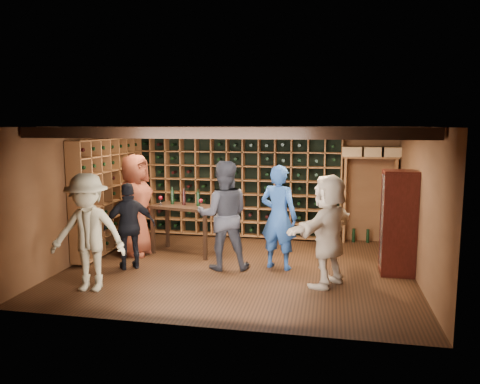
% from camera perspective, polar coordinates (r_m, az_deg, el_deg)
% --- Properties ---
extents(ground, '(6.00, 6.00, 0.00)m').
position_cam_1_polar(ground, '(8.45, -0.21, -9.25)').
color(ground, '#331B0E').
rests_on(ground, ground).
extents(room_shell, '(6.00, 6.00, 6.00)m').
position_cam_1_polar(room_shell, '(8.11, -0.15, 7.40)').
color(room_shell, brown).
rests_on(room_shell, ground).
extents(wine_rack_back, '(4.65, 0.30, 2.20)m').
position_cam_1_polar(wine_rack_back, '(10.54, -0.54, 0.65)').
color(wine_rack_back, brown).
rests_on(wine_rack_back, ground).
extents(wine_rack_left, '(0.30, 2.65, 2.20)m').
position_cam_1_polar(wine_rack_left, '(9.87, -15.57, -0.16)').
color(wine_rack_left, brown).
rests_on(wine_rack_left, ground).
extents(crate_shelf, '(1.20, 0.32, 2.07)m').
position_cam_1_polar(crate_shelf, '(10.30, 15.66, 2.52)').
color(crate_shelf, brown).
rests_on(crate_shelf, ground).
extents(display_cabinet, '(0.55, 0.50, 1.75)m').
position_cam_1_polar(display_cabinet, '(8.35, 18.70, -3.82)').
color(display_cabinet, '#390F0B').
rests_on(display_cabinet, ground).
extents(man_blue_shirt, '(0.77, 0.62, 1.85)m').
position_cam_1_polar(man_blue_shirt, '(8.25, 4.74, -3.08)').
color(man_blue_shirt, navy).
rests_on(man_blue_shirt, ground).
extents(man_grey_suit, '(1.07, 0.92, 1.92)m').
position_cam_1_polar(man_grey_suit, '(8.22, -2.02, -2.86)').
color(man_grey_suit, black).
rests_on(man_grey_suit, ground).
extents(guest_red_floral, '(0.75, 1.04, 1.98)m').
position_cam_1_polar(guest_red_floral, '(9.32, -12.61, -1.55)').
color(guest_red_floral, maroon).
rests_on(guest_red_floral, ground).
extents(guest_woman_black, '(0.96, 0.80, 1.53)m').
position_cam_1_polar(guest_woman_black, '(8.47, -13.29, -4.07)').
color(guest_woman_black, black).
rests_on(guest_woman_black, ground).
extents(guest_khaki, '(1.23, 0.78, 1.81)m').
position_cam_1_polar(guest_khaki, '(7.51, -18.04, -4.72)').
color(guest_khaki, gray).
rests_on(guest_khaki, ground).
extents(guest_beige, '(1.29, 1.69, 1.78)m').
position_cam_1_polar(guest_beige, '(7.49, 10.70, -4.62)').
color(guest_beige, tan).
rests_on(guest_beige, ground).
extents(tasting_table, '(1.39, 0.91, 1.24)m').
position_cam_1_polar(tasting_table, '(9.26, -6.74, -2.39)').
color(tasting_table, black).
rests_on(tasting_table, ground).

